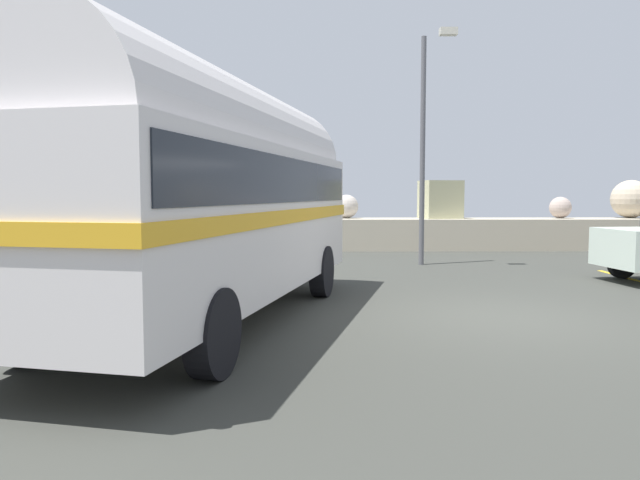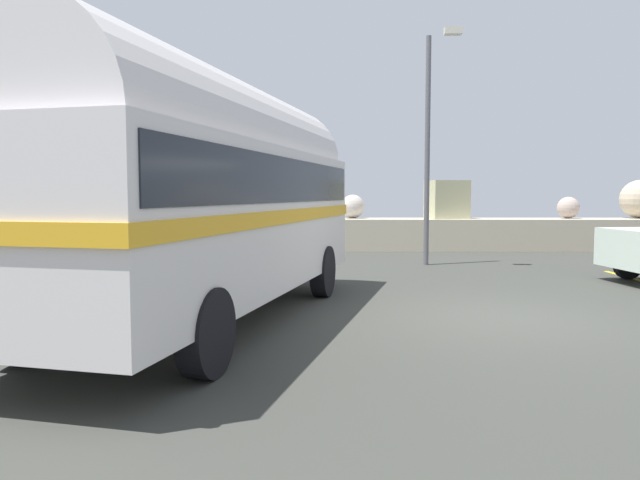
{
  "view_description": "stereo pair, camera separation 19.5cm",
  "coord_description": "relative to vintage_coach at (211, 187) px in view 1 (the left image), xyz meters",
  "views": [
    {
      "loc": [
        -2.91,
        -9.35,
        1.94
      ],
      "look_at": [
        -2.8,
        0.82,
        1.18
      ],
      "focal_mm": 33.85,
      "sensor_mm": 36.0,
      "label": 1
    },
    {
      "loc": [
        -2.72,
        -9.35,
        1.94
      ],
      "look_at": [
        -2.8,
        0.82,
        1.18
      ],
      "focal_mm": 33.85,
      "sensor_mm": 36.0,
      "label": 2
    }
  ],
  "objects": [
    {
      "name": "breakwater",
      "position": [
        4.62,
        12.19,
        -1.35
      ],
      "size": [
        31.36,
        2.18,
        2.46
      ],
      "color": "#B5AB94",
      "rests_on": "ground"
    },
    {
      "name": "ground",
      "position": [
        4.43,
        0.36,
        -2.04
      ],
      "size": [
        32.0,
        26.0,
        0.02
      ],
      "color": "#383933"
    },
    {
      "name": "lamp_post",
      "position": [
        4.55,
        7.33,
        1.44
      ],
      "size": [
        0.75,
        1.04,
        6.17
      ],
      "color": "#5B5B60",
      "rests_on": "ground"
    },
    {
      "name": "vintage_coach",
      "position": [
        0.0,
        0.0,
        0.0
      ],
      "size": [
        4.35,
        8.91,
        3.7
      ],
      "rotation": [
        0.0,
        0.0,
        -0.23
      ],
      "color": "black",
      "rests_on": "ground"
    }
  ]
}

